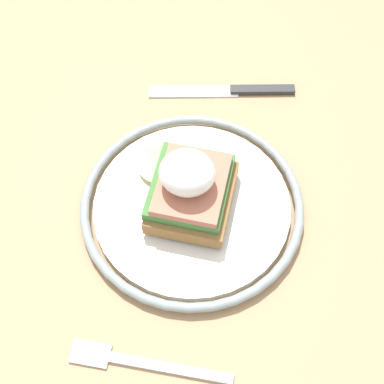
{
  "coord_description": "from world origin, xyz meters",
  "views": [
    {
      "loc": [
        -0.31,
        -0.08,
        1.26
      ],
      "look_at": [
        -0.04,
        -0.01,
        0.79
      ],
      "focal_mm": 50.0,
      "sensor_mm": 36.0,
      "label": 1
    }
  ],
  "objects_px": {
    "sandwich": "(190,186)",
    "knife": "(234,91)",
    "fork": "(142,363)",
    "plate": "(192,205)"
  },
  "relations": [
    {
      "from": "sandwich",
      "to": "knife",
      "type": "height_order",
      "value": "sandwich"
    },
    {
      "from": "fork",
      "to": "knife",
      "type": "xyz_separation_m",
      "value": [
        0.34,
        -0.02,
        0.0
      ]
    },
    {
      "from": "sandwich",
      "to": "fork",
      "type": "distance_m",
      "value": 0.18
    },
    {
      "from": "plate",
      "to": "sandwich",
      "type": "height_order",
      "value": "sandwich"
    },
    {
      "from": "plate",
      "to": "sandwich",
      "type": "relative_size",
      "value": 2.17
    },
    {
      "from": "knife",
      "to": "fork",
      "type": "bearing_deg",
      "value": 176.24
    },
    {
      "from": "sandwich",
      "to": "fork",
      "type": "height_order",
      "value": "sandwich"
    },
    {
      "from": "plate",
      "to": "fork",
      "type": "bearing_deg",
      "value": 177.03
    },
    {
      "from": "sandwich",
      "to": "knife",
      "type": "xyz_separation_m",
      "value": [
        0.17,
        -0.02,
        -0.04
      ]
    },
    {
      "from": "plate",
      "to": "fork",
      "type": "xyz_separation_m",
      "value": [
        -0.17,
        0.01,
        -0.01
      ]
    }
  ]
}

